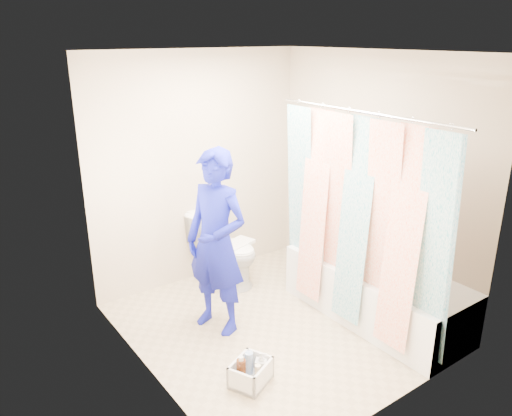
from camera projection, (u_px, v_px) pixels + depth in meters
floor at (275, 325)px, 4.57m from camera, size 2.60×2.60×0.00m
ceiling at (279, 52)px, 3.78m from camera, size 2.40×2.60×0.02m
wall_back at (199, 169)px, 5.17m from camera, size 2.40×0.02×2.40m
wall_front at (402, 254)px, 3.18m from camera, size 2.40×0.02×2.40m
wall_left at (143, 234)px, 3.51m from camera, size 0.02×2.60×2.40m
wall_right at (373, 178)px, 4.84m from camera, size 0.02×2.60×2.40m
bathtub at (375, 291)px, 4.63m from camera, size 0.70×1.75×0.50m
curtain_rod at (364, 112)px, 3.89m from camera, size 0.02×1.90×0.02m
shower_curtain at (356, 223)px, 4.20m from camera, size 0.06×1.75×1.80m
toilet at (225, 249)px, 5.26m from camera, size 0.63×0.85×0.77m
tank_lid at (234, 246)px, 5.17m from camera, size 0.51×0.33×0.04m
tank_internals at (207, 213)px, 5.22m from camera, size 0.18×0.09×0.25m
plumber at (216, 243)px, 4.30m from camera, size 0.58×0.70×1.65m
cleaning_caddy at (251, 373)px, 3.80m from camera, size 0.38×0.35×0.23m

